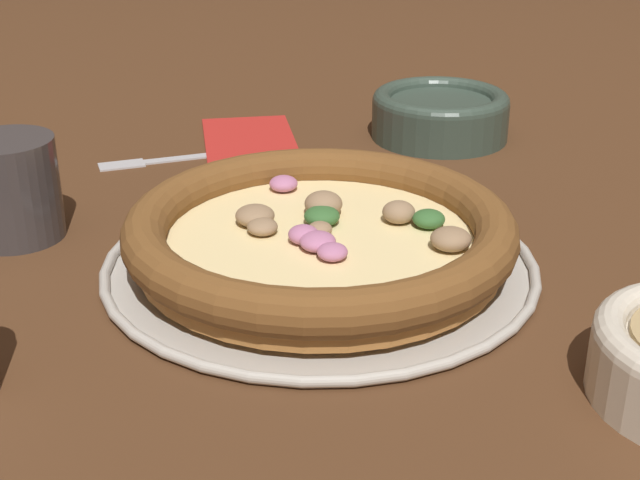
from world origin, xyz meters
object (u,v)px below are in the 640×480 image
at_px(pizza, 321,233).
at_px(bowl_far, 440,113).
at_px(fork, 183,157).
at_px(pizza_tray, 320,263).
at_px(drinking_cup, 11,189).
at_px(napkin, 250,140).

relative_size(pizza, bowl_far, 2.02).
distance_m(pizza, fork, 0.29).
relative_size(pizza, fork, 1.61).
height_order(pizza_tray, drinking_cup, drinking_cup).
xyz_separation_m(pizza_tray, drinking_cup, (-0.04, -0.25, 0.04)).
xyz_separation_m(pizza_tray, pizza, (-0.00, 0.00, 0.03)).
bearing_deg(bowl_far, pizza_tray, -18.23).
height_order(bowl_far, drinking_cup, drinking_cup).
relative_size(bowl_far, drinking_cup, 1.75).
xyz_separation_m(pizza_tray, napkin, (-0.29, -0.10, -0.00)).
relative_size(drinking_cup, napkin, 0.45).
height_order(pizza, napkin, pizza).
xyz_separation_m(pizza_tray, fork, (-0.24, -0.16, -0.00)).
bearing_deg(pizza, napkin, -161.77).
xyz_separation_m(pizza, napkin, (-0.29, -0.10, -0.03)).
bearing_deg(pizza_tray, bowl_far, 161.77).
bearing_deg(drinking_cup, pizza_tray, 80.54).
distance_m(drinking_cup, fork, 0.22).
height_order(pizza_tray, bowl_far, bowl_far).
height_order(pizza, drinking_cup, drinking_cup).
xyz_separation_m(bowl_far, drinking_cup, (0.28, -0.36, 0.01)).
relative_size(drinking_cup, fork, 0.46).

